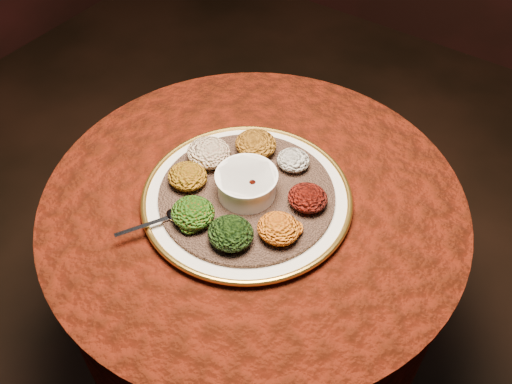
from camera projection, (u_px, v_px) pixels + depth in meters
The scene contains 13 objects.
table at pixel (254, 247), 1.41m from camera, with size 0.96×0.96×0.73m.
platter at pixel (247, 198), 1.27m from camera, with size 0.51×0.51×0.02m.
injera at pixel (247, 195), 1.26m from camera, with size 0.39×0.39×0.01m, color brown.
stew_bowl at pixel (247, 183), 1.23m from camera, with size 0.14×0.14×0.06m.
spoon at pixel (171, 217), 1.20m from camera, with size 0.09×0.13×0.01m.
portion_ayib at pixel (293, 160), 1.30m from camera, with size 0.08×0.07×0.04m, color silver.
portion_kitfo at pixel (308, 198), 1.22m from camera, with size 0.09×0.08×0.04m, color black.
portion_tikil at pixel (278, 228), 1.16m from camera, with size 0.09×0.09×0.04m, color #C48F10.
portion_gomen at pixel (231, 233), 1.15m from camera, with size 0.10×0.09×0.05m, color black.
portion_mixveg at pixel (193, 213), 1.19m from camera, with size 0.09×0.09×0.05m, color #9B310A.
portion_kik at pixel (187, 176), 1.26m from camera, with size 0.09×0.08×0.04m, color #9B560D.
portion_timatim at pixel (209, 153), 1.31m from camera, with size 0.10×0.10×0.05m, color maroon.
portion_shiro at pixel (256, 144), 1.33m from camera, with size 0.10×0.09×0.05m, color #A55F13.
Camera 1 is at (0.49, -0.70, 1.69)m, focal length 40.00 mm.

